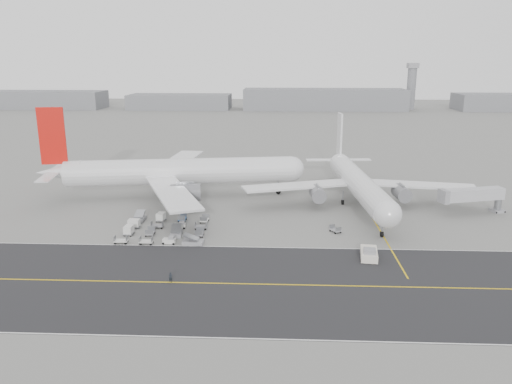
{
  "coord_description": "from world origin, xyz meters",
  "views": [
    {
      "loc": [
        8.87,
        -89.67,
        34.25
      ],
      "look_at": [
        4.28,
        12.0,
        6.92
      ],
      "focal_mm": 35.0,
      "sensor_mm": 36.0,
      "label": 1
    }
  ],
  "objects_px": {
    "ground_crew_a": "(171,277)",
    "jet_bridge": "(473,196)",
    "control_tower": "(411,85)",
    "airliner_a": "(175,172)",
    "airliner_b": "(358,182)",
    "pushback_tug": "(369,254)"
  },
  "relations": [
    {
      "from": "airliner_a",
      "to": "jet_bridge",
      "type": "relative_size",
      "value": 4.07
    },
    {
      "from": "jet_bridge",
      "to": "ground_crew_a",
      "type": "xyz_separation_m",
      "value": [
        -60.7,
        -38.64,
        -3.42
      ]
    },
    {
      "from": "pushback_tug",
      "to": "airliner_a",
      "type": "bearing_deg",
      "value": 144.99
    },
    {
      "from": "airliner_b",
      "to": "pushback_tug",
      "type": "distance_m",
      "value": 34.01
    },
    {
      "from": "control_tower",
      "to": "jet_bridge",
      "type": "relative_size",
      "value": 1.91
    },
    {
      "from": "airliner_b",
      "to": "jet_bridge",
      "type": "bearing_deg",
      "value": -18.19
    },
    {
      "from": "airliner_a",
      "to": "jet_bridge",
      "type": "distance_m",
      "value": 70.97
    },
    {
      "from": "pushback_tug",
      "to": "ground_crew_a",
      "type": "bearing_deg",
      "value": -153.79
    },
    {
      "from": "airliner_a",
      "to": "pushback_tug",
      "type": "relative_size",
      "value": 8.42
    },
    {
      "from": "control_tower",
      "to": "ground_crew_a",
      "type": "relative_size",
      "value": 18.5
    },
    {
      "from": "airliner_b",
      "to": "jet_bridge",
      "type": "relative_size",
      "value": 3.46
    },
    {
      "from": "control_tower",
      "to": "airliner_b",
      "type": "height_order",
      "value": "control_tower"
    },
    {
      "from": "airliner_a",
      "to": "pushback_tug",
      "type": "xyz_separation_m",
      "value": [
        42.32,
        -38.6,
        -5.72
      ]
    },
    {
      "from": "pushback_tug",
      "to": "jet_bridge",
      "type": "bearing_deg",
      "value": 52.0
    },
    {
      "from": "airliner_b",
      "to": "ground_crew_a",
      "type": "distance_m",
      "value": 57.56
    },
    {
      "from": "control_tower",
      "to": "pushback_tug",
      "type": "distance_m",
      "value": 282.23
    },
    {
      "from": "ground_crew_a",
      "to": "jet_bridge",
      "type": "bearing_deg",
      "value": 31.06
    },
    {
      "from": "airliner_b",
      "to": "airliner_a",
      "type": "bearing_deg",
      "value": 169.39
    },
    {
      "from": "ground_crew_a",
      "to": "control_tower",
      "type": "bearing_deg",
      "value": 67.71
    },
    {
      "from": "pushback_tug",
      "to": "ground_crew_a",
      "type": "distance_m",
      "value": 34.85
    },
    {
      "from": "control_tower",
      "to": "pushback_tug",
      "type": "bearing_deg",
      "value": -105.41
    },
    {
      "from": "pushback_tug",
      "to": "control_tower",
      "type": "bearing_deg",
      "value": 81.95
    }
  ]
}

